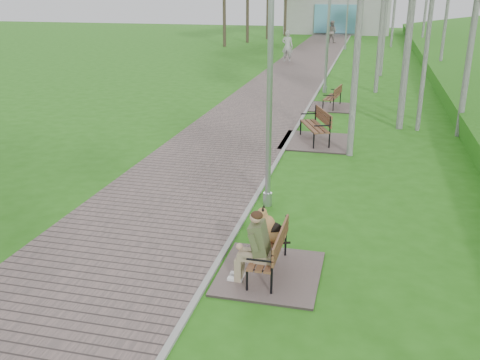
% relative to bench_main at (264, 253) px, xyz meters
% --- Properties ---
extents(walkway, '(3.50, 67.00, 0.04)m').
position_rel_bench_main_xyz_m(walkway, '(-2.58, 18.96, -0.37)').
color(walkway, '#61534E').
rests_on(walkway, ground).
extents(kerb, '(0.10, 67.00, 0.05)m').
position_rel_bench_main_xyz_m(kerb, '(-0.83, 18.96, -0.36)').
color(kerb, '#999993').
rests_on(kerb, ground).
extents(building_north, '(10.00, 5.20, 4.00)m').
position_rel_bench_main_xyz_m(building_north, '(-2.33, 48.44, 1.61)').
color(building_north, '#9E9E99').
rests_on(building_north, ground).
extents(bench_main, '(1.61, 1.79, 1.41)m').
position_rel_bench_main_xyz_m(bench_main, '(0.00, 0.00, 0.00)').
color(bench_main, '#61534E').
rests_on(bench_main, ground).
extents(bench_second, '(1.96, 2.18, 1.20)m').
position_rel_bench_main_xyz_m(bench_second, '(-0.08, 8.02, -0.16)').
color(bench_second, '#61534E').
rests_on(bench_second, ground).
extents(bench_third, '(1.66, 1.85, 1.02)m').
position_rel_bench_main_xyz_m(bench_third, '(0.04, 13.01, -0.20)').
color(bench_third, '#61534E').
rests_on(bench_third, ground).
extents(lamp_post_near, '(0.19, 0.19, 4.91)m').
position_rel_bench_main_xyz_m(lamp_post_near, '(-0.50, 2.88, 1.91)').
color(lamp_post_near, '#A2A4AA').
rests_on(lamp_post_near, ground).
extents(lamp_post_second, '(0.19, 0.19, 5.03)m').
position_rel_bench_main_xyz_m(lamp_post_second, '(-0.51, 16.06, 1.96)').
color(lamp_post_second, '#A2A4AA').
rests_on(lamp_post_second, ground).
extents(lamp_post_third, '(0.19, 0.19, 5.03)m').
position_rel_bench_main_xyz_m(lamp_post_third, '(-0.64, 33.63, 1.96)').
color(lamp_post_third, '#A2A4AA').
rests_on(lamp_post_third, ground).
extents(lamp_post_far, '(0.17, 0.17, 4.46)m').
position_rel_bench_main_xyz_m(lamp_post_far, '(-0.46, 46.83, 1.69)').
color(lamp_post_far, '#A2A4AA').
rests_on(lamp_post_far, ground).
extents(pedestrian_near, '(0.75, 0.55, 1.89)m').
position_rel_bench_main_xyz_m(pedestrian_near, '(-3.71, 25.71, 0.55)').
color(pedestrian_near, beige).
rests_on(pedestrian_near, ground).
extents(pedestrian_far, '(1.03, 0.90, 1.79)m').
position_rel_bench_main_xyz_m(pedestrian_far, '(-2.04, 38.10, 0.50)').
color(pedestrian_far, gray).
rests_on(pedestrian_far, ground).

